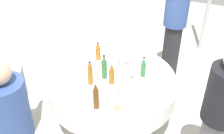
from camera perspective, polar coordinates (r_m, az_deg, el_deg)
The scene contains 24 objects.
ground_plane at distance 3.72m, azimuth -0.00°, elevation -11.19°, with size 10.00×10.00×0.00m, color #B7B2A8.
dining_table at distance 3.33m, azimuth -0.00°, elevation -3.92°, with size 1.55×1.55×0.74m.
bottle_green_north at distance 3.14m, azimuth -1.65°, elevation -0.10°, with size 0.07×0.07×0.30m.
bottle_brown_east at distance 2.72m, azimuth -3.39°, elevation -6.11°, with size 0.06×0.06×0.32m.
bottle_clear_far at distance 3.24m, azimuth 0.66°, elevation 0.97°, with size 0.07×0.07×0.29m.
bottle_amber_south at distance 3.50m, azimuth -2.93°, elevation 3.23°, with size 0.07×0.07×0.25m.
bottle_amber_inner at distance 3.05m, azimuth -4.61°, elevation -1.40°, with size 0.06×0.06×0.30m.
bottle_green_mid at distance 3.20m, azimuth 6.58°, elevation -0.08°, with size 0.06×0.06×0.26m.
bottle_amber_rear at distance 3.05m, azimuth -0.07°, elevation -1.50°, with size 0.07×0.07×0.28m.
wine_glass_south at distance 3.37m, azimuth -4.79°, elevation 1.44°, with size 0.07×0.07×0.14m.
wine_glass_inner at distance 3.15m, azimuth 4.26°, elevation -1.13°, with size 0.06×0.06×0.13m.
wine_glass_mid at distance 3.41m, azimuth 1.41°, elevation 1.96°, with size 0.07×0.07×0.13m.
wine_glass_rear at distance 2.89m, azimuth 1.12°, elevation -4.24°, with size 0.07×0.07×0.15m.
wine_glass_right at distance 3.38m, azimuth 3.07°, elevation 2.03°, with size 0.07×0.07×0.16m.
plate_right at distance 3.03m, azimuth 7.19°, elevation -4.95°, with size 0.21×0.21×0.02m.
plate_left at distance 3.62m, azimuth 4.94°, elevation 2.27°, with size 0.24×0.24×0.02m.
plate_near at distance 3.32m, azimuth -8.19°, elevation -1.16°, with size 0.23×0.23×0.02m.
plate_outer at distance 2.78m, azimuth 1.06°, elevation -8.71°, with size 0.20×0.20×0.04m.
spoon_east at distance 3.05m, azimuth -7.99°, elevation -4.82°, with size 0.18×0.02×0.01m, color silver.
spoon_far at distance 3.69m, azimuth 0.21°, elevation 2.98°, with size 0.18×0.02×0.01m, color silver.
folded_napkin at distance 3.66m, azimuth -5.46°, elevation 2.72°, with size 0.14×0.14×0.02m, color white.
person_north at distance 2.72m, azimuth 21.33°, elevation -10.37°, with size 0.34×0.34×1.60m.
person_far at distance 4.19m, azimuth 12.90°, elevation 8.09°, with size 0.34×0.34×1.66m.
chair_mid at distance 3.44m, azimuth -19.67°, elevation -6.43°, with size 0.55×0.55×0.87m.
Camera 1 is at (2.39, 1.10, 2.63)m, focal length 43.67 mm.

